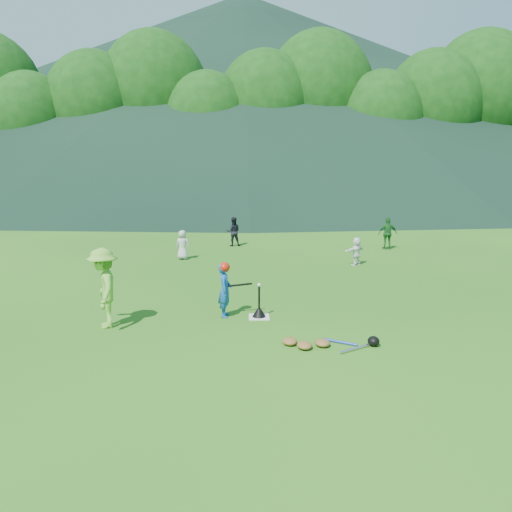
% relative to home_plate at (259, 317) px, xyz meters
% --- Properties ---
extents(ground, '(120.00, 120.00, 0.00)m').
position_rel_home_plate_xyz_m(ground, '(0.00, 0.00, -0.01)').
color(ground, '#225914').
rests_on(ground, ground).
extents(home_plate, '(0.45, 0.45, 0.02)m').
position_rel_home_plate_xyz_m(home_plate, '(0.00, 0.00, 0.00)').
color(home_plate, silver).
rests_on(home_plate, ground).
extents(baseball, '(0.08, 0.08, 0.08)m').
position_rel_home_plate_xyz_m(baseball, '(0.00, 0.00, 0.73)').
color(baseball, white).
rests_on(baseball, batting_tee).
extents(batter_child, '(0.32, 0.46, 1.20)m').
position_rel_home_plate_xyz_m(batter_child, '(-0.75, 0.10, 0.59)').
color(batter_child, '#164D9B').
rests_on(batter_child, ground).
extents(adult_coach, '(0.89, 1.20, 1.66)m').
position_rel_home_plate_xyz_m(adult_coach, '(-3.21, -0.54, 0.82)').
color(adult_coach, '#72B836').
rests_on(adult_coach, ground).
extents(fielder_a, '(0.57, 0.44, 1.02)m').
position_rel_home_plate_xyz_m(fielder_a, '(-2.45, 6.66, 0.50)').
color(fielder_a, '#B9B9B9').
rests_on(fielder_a, ground).
extents(fielder_b, '(0.60, 0.48, 1.17)m').
position_rel_home_plate_xyz_m(fielder_b, '(-0.73, 9.42, 0.58)').
color(fielder_b, black).
rests_on(fielder_b, ground).
extents(fielder_c, '(0.75, 0.34, 1.25)m').
position_rel_home_plate_xyz_m(fielder_c, '(5.28, 8.47, 0.62)').
color(fielder_c, '#1D6024').
rests_on(fielder_c, ground).
extents(fielder_d, '(0.85, 0.74, 0.93)m').
position_rel_home_plate_xyz_m(fielder_d, '(3.39, 5.54, 0.45)').
color(fielder_d, white).
rests_on(fielder_d, ground).
extents(batting_tee, '(0.30, 0.30, 0.68)m').
position_rel_home_plate_xyz_m(batting_tee, '(0.00, 0.00, 0.12)').
color(batting_tee, black).
rests_on(batting_tee, home_plate).
extents(batter_gear, '(0.73, 0.28, 0.56)m').
position_rel_home_plate_xyz_m(batter_gear, '(-0.73, 0.10, 1.07)').
color(batter_gear, red).
rests_on(batter_gear, ground).
extents(equipment_pile, '(1.80, 0.75, 0.19)m').
position_rel_home_plate_xyz_m(equipment_pile, '(1.12, -1.78, 0.06)').
color(equipment_pile, olive).
rests_on(equipment_pile, ground).
extents(outfield_fence, '(70.07, 0.08, 1.33)m').
position_rel_home_plate_xyz_m(outfield_fence, '(0.00, 28.00, 0.69)').
color(outfield_fence, gray).
rests_on(outfield_fence, ground).
extents(tree_line, '(70.04, 11.40, 14.82)m').
position_rel_home_plate_xyz_m(tree_line, '(0.20, 33.83, 8.20)').
color(tree_line, '#382314').
rests_on(tree_line, ground).
extents(distant_hills, '(155.00, 140.00, 32.00)m').
position_rel_home_plate_xyz_m(distant_hills, '(-7.63, 81.81, 14.97)').
color(distant_hills, black).
rests_on(distant_hills, ground).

